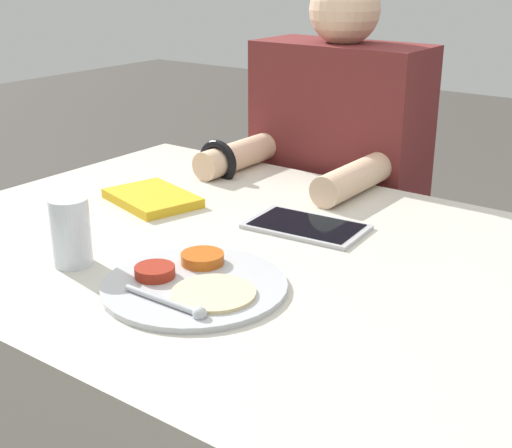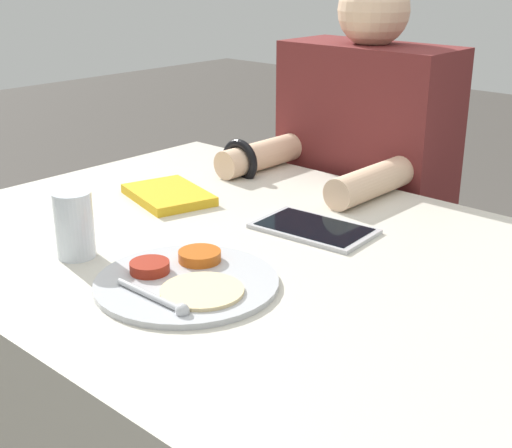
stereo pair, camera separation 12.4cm
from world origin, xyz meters
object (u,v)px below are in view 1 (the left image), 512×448
at_px(person_diner, 334,233).
at_px(red_notebook, 152,199).
at_px(thali_tray, 194,283).
at_px(tablet_device, 306,226).
at_px(drinking_glass, 71,232).

bearing_deg(person_diner, red_notebook, -106.30).
xyz_separation_m(thali_tray, tablet_device, (0.00, 0.33, -0.00)).
relative_size(tablet_device, person_diner, 0.19).
distance_m(thali_tray, tablet_device, 0.33).
bearing_deg(drinking_glass, person_diner, 87.80).
bearing_deg(drinking_glass, red_notebook, 110.80).
height_order(tablet_device, drinking_glass, drinking_glass).
relative_size(thali_tray, drinking_glass, 2.51).
relative_size(person_diner, drinking_glass, 10.44).
bearing_deg(thali_tray, drinking_glass, -167.45).
distance_m(tablet_device, person_diner, 0.54).
relative_size(red_notebook, drinking_glass, 1.92).
height_order(red_notebook, tablet_device, red_notebook).
height_order(thali_tray, red_notebook, thali_tray).
xyz_separation_m(thali_tray, drinking_glass, (-0.23, -0.05, 0.05)).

